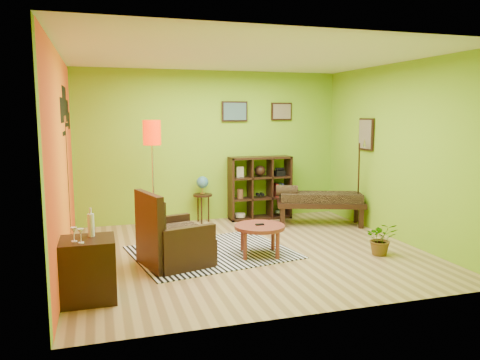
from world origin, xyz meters
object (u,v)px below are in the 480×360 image
object	(u,v)px
potted_plant	(381,242)
cube_shelf	(261,188)
armchair	(172,243)
side_cabinet	(88,269)
bench	(318,200)
floor_lamp	(152,143)
globe_table	(202,188)
coffee_table	(260,229)

from	to	relation	value
potted_plant	cube_shelf	bearing A→B (deg)	107.67
armchair	side_cabinet	xyz separation A→B (m)	(-1.05, -0.93, 0.04)
bench	floor_lamp	bearing A→B (deg)	-177.93
cube_shelf	bench	xyz separation A→B (m)	(0.82, -0.80, -0.14)
armchair	cube_shelf	distance (m)	3.11
armchair	globe_table	distance (m)	2.51
side_cabinet	floor_lamp	distance (m)	2.80
potted_plant	side_cabinet	bearing A→B (deg)	-172.71
coffee_table	floor_lamp	size ratio (longest dim) A/B	0.38
floor_lamp	cube_shelf	distance (m)	2.51
armchair	side_cabinet	distance (m)	1.40
floor_lamp	potted_plant	xyz separation A→B (m)	(3.01, -1.82, -1.36)
cube_shelf	potted_plant	size ratio (longest dim) A/B	2.50
floor_lamp	potted_plant	world-z (taller)	floor_lamp
floor_lamp	cube_shelf	world-z (taller)	floor_lamp
side_cabinet	bench	xyz separation A→B (m)	(3.94, 2.44, 0.12)
potted_plant	coffee_table	bearing A→B (deg)	163.82
potted_plant	armchair	bearing A→B (deg)	171.84
globe_table	potted_plant	bearing A→B (deg)	-53.64
coffee_table	cube_shelf	distance (m)	2.39
cube_shelf	potted_plant	distance (m)	2.89
side_cabinet	bench	size ratio (longest dim) A/B	0.60
side_cabinet	floor_lamp	world-z (taller)	floor_lamp
coffee_table	globe_table	bearing A→B (deg)	98.48
globe_table	cube_shelf	world-z (taller)	cube_shelf
coffee_table	cube_shelf	size ratio (longest dim) A/B	0.60
armchair	potted_plant	distance (m)	2.97
armchair	potted_plant	size ratio (longest dim) A/B	2.11
bench	potted_plant	distance (m)	1.95
coffee_table	globe_table	size ratio (longest dim) A/B	0.83
armchair	globe_table	bearing A→B (deg)	68.07
floor_lamp	bench	size ratio (longest dim) A/B	1.15
side_cabinet	globe_table	distance (m)	3.80
bench	globe_table	bearing A→B (deg)	157.80
coffee_table	cube_shelf	bearing A→B (deg)	70.20
coffee_table	side_cabinet	world-z (taller)	side_cabinet
side_cabinet	potted_plant	xyz separation A→B (m)	(3.98, 0.51, -0.16)
globe_table	bench	world-z (taller)	globe_table
armchair	side_cabinet	size ratio (longest dim) A/B	1.02
side_cabinet	bench	world-z (taller)	side_cabinet
armchair	cube_shelf	bearing A→B (deg)	48.08
coffee_table	armchair	distance (m)	1.27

